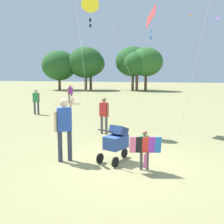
% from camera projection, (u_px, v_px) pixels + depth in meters
% --- Properties ---
extents(ground_plane, '(120.00, 120.00, 0.00)m').
position_uv_depth(ground_plane, '(125.00, 165.00, 7.27)').
color(ground_plane, '#938E5B').
extents(treeline_distant, '(29.95, 6.55, 5.94)m').
position_uv_depth(treeline_distant, '(135.00, 63.00, 35.93)').
color(treeline_distant, brown).
rests_on(treeline_distant, ground).
extents(child_with_butterfly_kite, '(0.80, 0.44, 1.03)m').
position_uv_depth(child_with_butterfly_kite, '(145.00, 146.00, 6.78)').
color(child_with_butterfly_kite, '#4C4C51').
rests_on(child_with_butterfly_kite, ground).
extents(person_adult_flyer, '(0.55, 0.70, 1.84)m').
position_uv_depth(person_adult_flyer, '(64.00, 124.00, 7.44)').
color(person_adult_flyer, '#33384C').
rests_on(person_adult_flyer, ground).
extents(stroller, '(0.79, 1.11, 1.03)m').
position_uv_depth(stroller, '(116.00, 140.00, 7.47)').
color(stroller, black).
rests_on(stroller, ground).
extents(kite_adult_black, '(1.26, 4.28, 5.47)m').
position_uv_depth(kite_adult_black, '(90.00, 6.00, 10.86)').
color(kite_adult_black, yellow).
rests_on(kite_adult_black, ground).
extents(kite_orange_delta, '(1.66, 1.81, 5.30)m').
position_uv_depth(kite_orange_delta, '(150.00, 19.00, 11.16)').
color(kite_orange_delta, red).
rests_on(kite_orange_delta, ground).
extents(distant_kites_cluster, '(23.21, 7.97, 4.16)m').
position_uv_depth(distant_kites_cluster, '(187.00, 6.00, 32.37)').
color(distant_kites_cluster, green).
extents(person_red_shirt, '(0.48, 0.20, 1.49)m').
position_uv_depth(person_red_shirt, '(36.00, 100.00, 15.82)').
color(person_red_shirt, '#33384C').
rests_on(person_red_shirt, ground).
extents(person_sitting_far, '(0.36, 0.40, 1.51)m').
position_uv_depth(person_sitting_far, '(70.00, 92.00, 21.39)').
color(person_sitting_far, '#4C4C51').
rests_on(person_sitting_far, ground).
extents(person_couple_left, '(0.45, 0.30, 1.47)m').
position_uv_depth(person_couple_left, '(104.00, 113.00, 10.80)').
color(person_couple_left, '#4C4C51').
rests_on(person_couple_left, ground).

